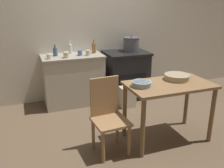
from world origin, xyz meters
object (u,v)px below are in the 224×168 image
mixing_bowl_large (142,84)px  cup_center_left (80,53)px  bottle_far_left (94,48)px  cup_center (88,53)px  stove (126,75)px  cup_mid_right (66,55)px  stock_pot (131,44)px  mixing_bowl_small (177,77)px  bottle_left (70,49)px  bottle_mid_left (55,52)px  flour_sack (127,97)px  chair (108,114)px  work_table (169,93)px  cup_center_right (49,56)px

mixing_bowl_large → cup_center_left: bearing=104.3°
bottle_far_left → cup_center: size_ratio=2.65×
stove → cup_mid_right: cup_mid_right is taller
stock_pot → mixing_bowl_small: 1.54m
bottle_left → cup_mid_right: bearing=-111.7°
bottle_left → bottle_mid_left: 0.30m
bottle_far_left → cup_center: (-0.15, -0.15, -0.05)m
cup_center_left → cup_center: size_ratio=1.02×
flour_sack → cup_center: (-0.58, 0.38, 0.74)m
chair → mixing_bowl_small: (0.99, 0.07, 0.34)m
mixing_bowl_small → cup_center: size_ratio=3.69×
bottle_far_left → cup_center_left: 0.30m
stove → work_table: size_ratio=0.80×
bottle_mid_left → stove: bearing=-4.0°
stove → mixing_bowl_large: (-0.47, -1.56, 0.38)m
flour_sack → bottle_far_left: 1.04m
mixing_bowl_small → cup_center: cup_center is taller
work_table → cup_mid_right: bearing=124.8°
flour_sack → bottle_left: (-0.83, 0.65, 0.78)m
stove → mixing_bowl_small: (0.09, -1.48, 0.38)m
cup_center_right → cup_mid_right: bearing=-2.5°
stove → chair: bearing=-120.2°
bottle_mid_left → flour_sack: bearing=-25.6°
stock_pot → chair: bearing=-122.6°
stove → flour_sack: stove is taller
mixing_bowl_small → cup_center_right: size_ratio=3.96×
bottle_left → cup_center_right: (-0.40, -0.31, -0.04)m
mixing_bowl_small → cup_center_left: cup_center_left is taller
chair → cup_center: cup_center is taller
flour_sack → mixing_bowl_large: mixing_bowl_large is taller
cup_mid_right → bottle_mid_left: bearing=125.8°
work_table → cup_center: bearing=112.8°
stove → work_table: 1.61m
cup_center_right → cup_center_left: bearing=9.0°
cup_center_left → mixing_bowl_large: bearing=-75.7°
flour_sack → work_table: bearing=-86.8°
bottle_mid_left → cup_center: (0.53, -0.15, -0.03)m
mixing_bowl_large → cup_center_right: (-0.92, 1.46, 0.10)m
mixing_bowl_large → mixing_bowl_small: 0.57m
cup_center → mixing_bowl_large: bearing=-80.0°
work_table → flour_sack: work_table is taller
stock_pot → stove: bearing=-158.9°
cup_mid_right → cup_center_right: bearing=177.5°
chair → cup_center_right: 1.59m
flour_sack → bottle_left: 1.31m
mixing_bowl_large → mixing_bowl_small: size_ratio=0.74×
cup_center_left → work_table: bearing=-63.8°
mixing_bowl_small → bottle_mid_left: (-1.35, 1.57, 0.13)m
mixing_bowl_small → cup_mid_right: bearing=131.4°
cup_mid_right → mixing_bowl_small: bearing=-48.6°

